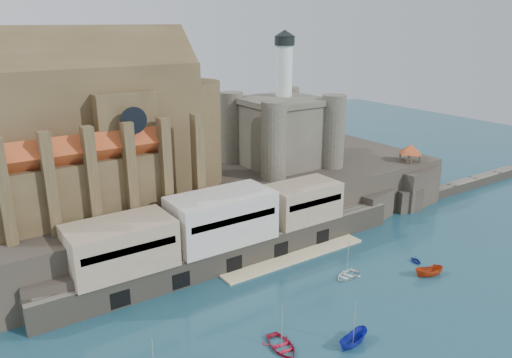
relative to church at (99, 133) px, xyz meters
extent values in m
plane|color=#173E4D|center=(24.13, -41.85, -22.13)|extent=(300.00, 300.00, 0.00)
cube|color=black|center=(24.13, -1.85, -17.13)|extent=(100.00, 34.00, 10.00)
cube|color=black|center=(-13.87, -18.35, -19.13)|extent=(9.00, 5.00, 6.00)
cube|color=black|center=(2.13, -18.35, -19.13)|extent=(9.00, 5.00, 6.00)
cube|color=black|center=(19.13, -18.35, -19.13)|extent=(9.00, 5.00, 6.00)
cube|color=black|center=(36.13, -18.35, -19.13)|extent=(9.00, 5.00, 6.00)
cube|color=black|center=(52.13, -18.35, -19.13)|extent=(9.00, 5.00, 6.00)
cube|color=#625C4E|center=(16.13, -19.35, -19.88)|extent=(70.00, 6.00, 4.50)
cube|color=beige|center=(26.13, -23.85, -21.98)|extent=(30.00, 4.00, 0.40)
cube|color=black|center=(-5.87, -22.25, -20.53)|extent=(3.00, 0.40, 2.60)
cube|color=black|center=(4.13, -22.25, -20.53)|extent=(3.00, 0.40, 2.60)
cube|color=black|center=(14.13, -22.25, -20.53)|extent=(3.00, 0.40, 2.60)
cube|color=black|center=(24.13, -22.25, -20.53)|extent=(3.00, 0.40, 2.60)
cube|color=black|center=(34.13, -22.25, -20.53)|extent=(3.00, 0.40, 2.60)
cube|color=#9C886A|center=(-3.87, -18.35, -13.88)|extent=(16.00, 9.00, 7.50)
cube|color=beige|center=(14.13, -18.35, -13.38)|extent=(18.00, 9.00, 8.50)
cube|color=#9C886A|center=(32.13, -18.35, -14.13)|extent=(14.00, 8.00, 7.00)
cube|color=#4B3B23|center=(-1.87, 0.15, -0.13)|extent=(38.00, 14.00, 24.00)
cube|color=#4B3B23|center=(-1.87, 0.15, 11.87)|extent=(38.00, 13.01, 13.01)
cylinder|color=#4B3B23|center=(17.13, 0.15, -2.13)|extent=(14.00, 14.00, 20.00)
cube|color=#4B3B23|center=(2.13, 0.15, -2.13)|extent=(10.00, 20.00, 20.00)
cube|color=#4B3B23|center=(-5.87, -9.35, -7.13)|extent=(28.00, 5.00, 10.00)
cube|color=#4B3B23|center=(-5.87, 9.65, -7.13)|extent=(28.00, 5.00, 10.00)
cube|color=#B0431E|center=(-5.87, -9.35, -0.53)|extent=(28.00, 5.66, 5.66)
cube|color=#B0431E|center=(-5.87, 9.65, -0.53)|extent=(28.00, 5.66, 5.66)
cylinder|color=black|center=(2.13, -11.90, 3.87)|extent=(4.40, 0.30, 4.40)
cube|color=#4B3B23|center=(-17.87, -12.35, -4.13)|extent=(1.60, 2.20, 16.00)
cube|color=#4B3B23|center=(-11.67, -12.35, -4.13)|extent=(1.60, 2.20, 16.00)
cube|color=#4B3B23|center=(-5.47, -12.35, -4.13)|extent=(1.60, 2.20, 16.00)
cube|color=#4B3B23|center=(0.73, -12.35, -4.13)|extent=(1.60, 2.20, 16.00)
cube|color=#4B3B23|center=(6.93, -12.35, -4.13)|extent=(1.60, 2.20, 16.00)
cube|color=#4B3B23|center=(13.13, -12.35, -4.13)|extent=(1.60, 2.20, 16.00)
cube|color=#4C483B|center=(40.13, -0.85, -5.13)|extent=(16.00, 16.00, 14.00)
cube|color=#4C483B|center=(40.13, -0.85, 2.27)|extent=(17.00, 17.00, 1.20)
cylinder|color=#4C483B|center=(32.13, -8.85, -4.13)|extent=(5.20, 5.20, 16.00)
cylinder|color=#4C483B|center=(48.13, -8.85, -4.13)|extent=(5.20, 5.20, 16.00)
cylinder|color=#4C483B|center=(32.13, 7.15, -4.13)|extent=(5.20, 5.20, 16.00)
cylinder|color=#4C483B|center=(48.13, 7.15, -4.13)|extent=(5.20, 5.20, 16.00)
cylinder|color=silver|center=(42.13, 1.15, 7.87)|extent=(3.60, 3.60, 12.00)
cylinder|color=black|center=(42.13, 1.15, 14.87)|extent=(4.40, 4.40, 2.00)
cone|color=black|center=(42.13, 1.15, 16.47)|extent=(4.60, 4.60, 1.40)
cube|color=black|center=(66.13, -15.85, -17.78)|extent=(12.00, 10.00, 8.70)
cube|color=black|center=(62.13, -18.85, -19.63)|extent=(6.00, 5.00, 5.00)
cube|color=black|center=(71.13, -13.85, -19.13)|extent=(5.00, 4.00, 6.00)
cube|color=#4B3B23|center=(66.13, -15.85, -13.28)|extent=(4.20, 4.20, 0.30)
cylinder|color=#4B3B23|center=(64.53, -17.45, -11.83)|extent=(0.36, 0.36, 3.20)
cylinder|color=#4B3B23|center=(67.73, -17.45, -11.83)|extent=(0.36, 0.36, 3.20)
cylinder|color=#4B3B23|center=(64.53, -14.25, -11.83)|extent=(0.36, 0.36, 3.20)
cylinder|color=#4B3B23|center=(67.73, -14.25, -11.83)|extent=(0.36, 0.36, 3.20)
pyramid|color=#B0431E|center=(66.13, -15.85, -9.13)|extent=(6.40, 6.40, 2.20)
cube|color=#625C4E|center=(90.13, -17.85, -22.13)|extent=(40.00, 3.00, 2.40)
imported|color=#B01229|center=(8.30, -43.45, -22.13)|extent=(4.45, 1.84, 6.04)
imported|color=#1621A0|center=(16.62, -48.20, -22.13)|extent=(2.38, 2.34, 5.35)
imported|color=#B83A10|center=(40.59, -41.91, -22.13)|extent=(2.55, 2.51, 5.30)
imported|color=white|center=(28.99, -34.29, -22.13)|extent=(1.90, 3.86, 5.20)
imported|color=navy|center=(42.90, -37.37, -22.13)|extent=(2.57, 1.89, 2.68)
camera|label=1|loc=(-25.93, -87.63, 19.15)|focal=35.00mm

